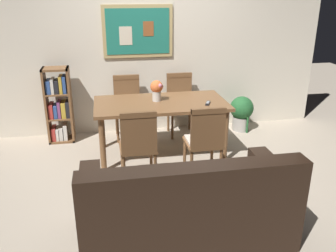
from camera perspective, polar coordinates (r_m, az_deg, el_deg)
ground_plane at (r=4.40m, az=0.76°, el=-7.44°), size 12.00×12.00×0.00m
wall_back_with_painting at (r=5.48m, az=-2.43°, el=12.66°), size 5.20×0.14×2.60m
dining_table at (r=4.64m, az=-1.15°, el=2.77°), size 1.68×0.88×0.73m
dining_chair_far_left at (r=5.33m, az=-6.43°, el=3.86°), size 0.40×0.41×0.91m
dining_chair_near_left at (r=3.91m, az=-4.74°, el=-2.51°), size 0.40×0.41×0.91m
dining_chair_near_right at (r=4.04m, az=5.87°, el=-1.80°), size 0.40×0.41×0.91m
dining_chair_far_right at (r=5.43m, az=1.98°, el=4.31°), size 0.40×0.41×0.91m
leather_couch at (r=3.20m, az=3.02°, el=-12.79°), size 1.80×0.84×0.84m
bookshelf at (r=5.36m, az=-16.85°, el=2.97°), size 0.36×0.28×1.08m
potted_ivy at (r=5.71m, az=11.55°, el=2.21°), size 0.36×0.36×0.57m
flower_vase at (r=4.62m, az=-1.83°, el=5.87°), size 0.17×0.18×0.27m
tv_remote at (r=4.56m, az=6.32°, el=3.63°), size 0.10×0.16×0.02m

